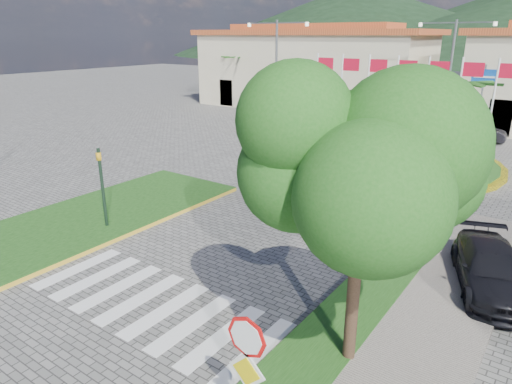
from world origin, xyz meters
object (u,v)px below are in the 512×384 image
Objects in this scene: white_van at (367,115)px; car_side_right at (491,269)px; roundabout_island at (386,160)px; stop_sign at (247,359)px; car_dark_b at (475,131)px; car_dark_a at (454,118)px; deciduous_tree at (366,140)px.

car_side_right reaches higher than white_van.
roundabout_island is 20.69m from stop_sign.
car_dark_b is 21.51m from car_side_right.
white_van is at bearing 109.06° from stop_sign.
car_side_right is at bearing -170.75° from car_dark_b.
car_side_right is (4.61, -21.01, -0.01)m from car_dark_b.
car_dark_a is (6.57, 1.95, 0.11)m from white_van.
white_van is 0.99× the size of car_dark_b.
car_dark_a is 26.50m from car_side_right.
car_dark_b is (9.03, -2.59, 0.11)m from white_van.
deciduous_tree is at bearing -72.09° from roundabout_island.
car_dark_b is at bearing 82.52° from car_side_right.
car_side_right is at bearing -150.09° from white_van.
car_dark_b is (2.89, 9.33, 0.48)m from roundabout_island.
stop_sign is 4.59m from deciduous_tree.
car_dark_b is at bearing 95.66° from deciduous_tree.
roundabout_island is at bearing 102.84° from car_side_right.
deciduous_tree reaches higher than roundabout_island.
car_side_right is (2.60, 8.36, -1.15)m from stop_sign.
roundabout_island is 2.86× the size of car_side_right.
roundabout_island is 18.55m from deciduous_tree.
deciduous_tree is 1.70× the size of car_dark_b.
roundabout_island is at bearing -164.75° from car_dark_a.
stop_sign is at bearing -161.06° from white_van.
car_dark_a reaches higher than car_side_right.
roundabout_island is at bearing 103.73° from stop_sign.
roundabout_island is 3.17× the size of car_dark_b.
car_dark_a reaches higher than car_dark_b.
roundabout_island is 13.89m from car_side_right.
deciduous_tree reaches higher than stop_sign.
car_dark_b is (2.46, -4.53, -0.00)m from car_dark_a.
roundabout_island is 13.88m from car_dark_a.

